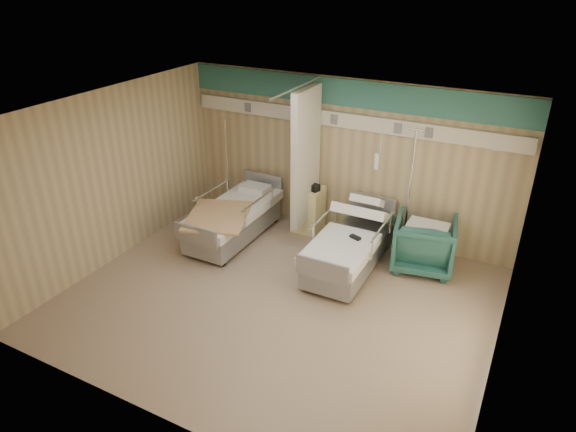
{
  "coord_description": "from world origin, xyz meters",
  "views": [
    {
      "loc": [
        3.01,
        -5.45,
        4.51
      ],
      "look_at": [
        -0.14,
        0.6,
        1.09
      ],
      "focal_mm": 32.0,
      "sensor_mm": 36.0,
      "label": 1
    }
  ],
  "objects_px": {
    "bed_left": "(233,222)",
    "visitor_armchair": "(424,243)",
    "bed_right": "(349,252)",
    "bedside_cabinet": "(308,209)",
    "iv_stand_left": "(229,193)",
    "iv_stand_right": "(405,229)"
  },
  "relations": [
    {
      "from": "bed_right",
      "to": "bed_left",
      "type": "bearing_deg",
      "value": 180.0
    },
    {
      "from": "bed_left",
      "to": "visitor_armchair",
      "type": "height_order",
      "value": "visitor_armchair"
    },
    {
      "from": "iv_stand_right",
      "to": "iv_stand_left",
      "type": "bearing_deg",
      "value": -179.97
    },
    {
      "from": "bed_left",
      "to": "bedside_cabinet",
      "type": "xyz_separation_m",
      "value": [
        1.05,
        0.9,
        0.11
      ]
    },
    {
      "from": "bed_left",
      "to": "bedside_cabinet",
      "type": "distance_m",
      "value": 1.39
    },
    {
      "from": "bed_right",
      "to": "visitor_armchair",
      "type": "xyz_separation_m",
      "value": [
        1.05,
        0.6,
        0.12
      ]
    },
    {
      "from": "bed_right",
      "to": "bedside_cabinet",
      "type": "distance_m",
      "value": 1.46
    },
    {
      "from": "bed_right",
      "to": "iv_stand_left",
      "type": "xyz_separation_m",
      "value": [
        -2.88,
        0.9,
        0.08
      ]
    },
    {
      "from": "bed_left",
      "to": "visitor_armchair",
      "type": "distance_m",
      "value": 3.31
    },
    {
      "from": "bed_right",
      "to": "iv_stand_left",
      "type": "distance_m",
      "value": 3.02
    },
    {
      "from": "bed_left",
      "to": "iv_stand_right",
      "type": "bearing_deg",
      "value": 17.55
    },
    {
      "from": "bed_right",
      "to": "bedside_cabinet",
      "type": "bearing_deg",
      "value": 141.95
    },
    {
      "from": "bed_right",
      "to": "visitor_armchair",
      "type": "distance_m",
      "value": 1.21
    },
    {
      "from": "bedside_cabinet",
      "to": "visitor_armchair",
      "type": "xyz_separation_m",
      "value": [
        2.2,
        -0.3,
        0.01
      ]
    },
    {
      "from": "bed_left",
      "to": "bedside_cabinet",
      "type": "height_order",
      "value": "bedside_cabinet"
    },
    {
      "from": "iv_stand_right",
      "to": "iv_stand_left",
      "type": "xyz_separation_m",
      "value": [
        -3.53,
        -0.0,
        -0.06
      ]
    },
    {
      "from": "bed_right",
      "to": "iv_stand_right",
      "type": "bearing_deg",
      "value": 54.27
    },
    {
      "from": "bed_left",
      "to": "iv_stand_right",
      "type": "relative_size",
      "value": 0.98
    },
    {
      "from": "iv_stand_left",
      "to": "iv_stand_right",
      "type": "bearing_deg",
      "value": 0.03
    },
    {
      "from": "bed_left",
      "to": "iv_stand_right",
      "type": "xyz_separation_m",
      "value": [
        2.85,
        0.9,
        0.14
      ]
    },
    {
      "from": "visitor_armchair",
      "to": "bed_right",
      "type": "bearing_deg",
      "value": 19.76
    },
    {
      "from": "bedside_cabinet",
      "to": "bed_right",
      "type": "bearing_deg",
      "value": -38.05
    }
  ]
}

